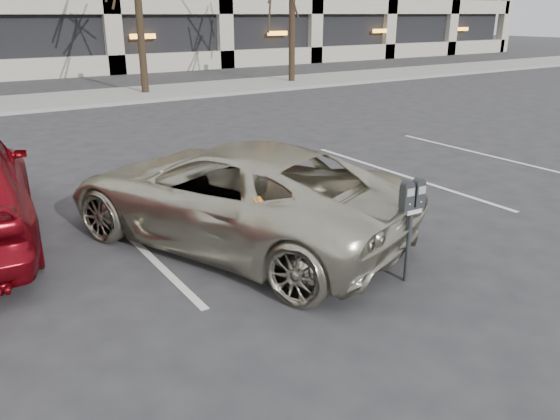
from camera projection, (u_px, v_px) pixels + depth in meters
ground at (295, 269)px, 6.89m from camera, size 140.00×140.00×0.00m
sidewalk at (38, 102)px, 19.42m from camera, size 80.00×4.00×0.12m
stall_lines at (127, 234)px, 7.97m from camera, size 16.90×5.20×0.00m
parking_meter at (412, 206)px, 6.26m from camera, size 0.33×0.15×1.25m
suv_silver at (232, 193)px, 7.54m from camera, size 4.07×5.55×1.41m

